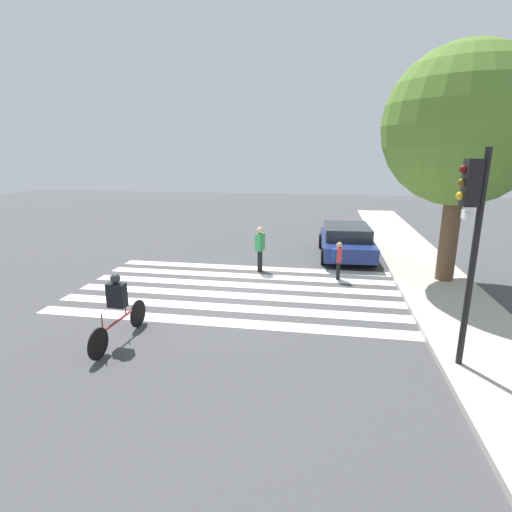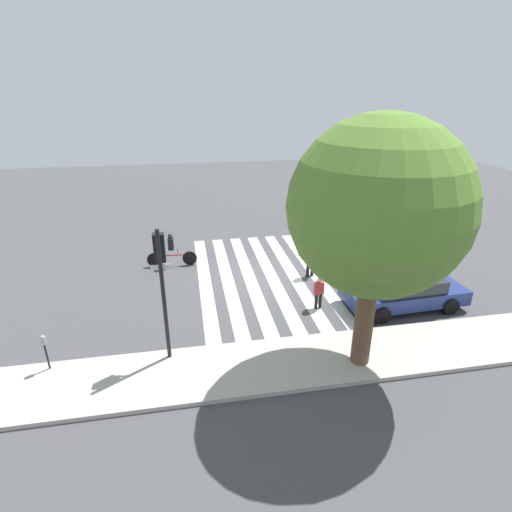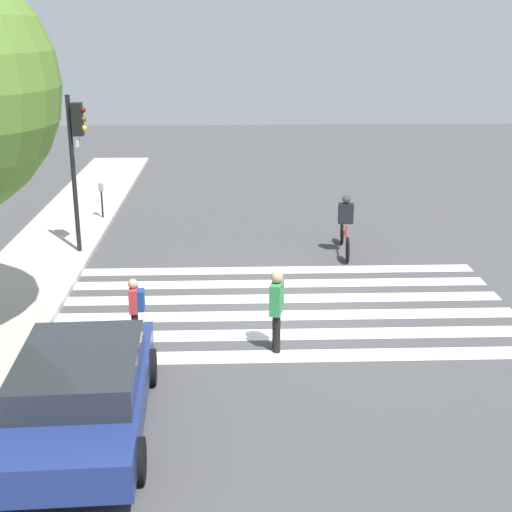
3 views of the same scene
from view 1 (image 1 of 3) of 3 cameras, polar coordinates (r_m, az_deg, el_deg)
The scene contains 9 objects.
ground_plane at distance 12.66m, azimuth -2.62°, elevation -4.87°, with size 60.00×60.00×0.00m, color #444447.
sidewalk_curb at distance 12.92m, azimuth 25.76°, elevation -5.65°, with size 36.00×2.50×0.14m.
crosswalk_stripes at distance 12.66m, azimuth -2.62°, elevation -4.85°, with size 5.51×10.00×0.01m.
traffic_light at distance 8.29m, azimuth 28.37°, elevation 4.54°, with size 0.60×0.50×4.31m.
street_tree at distance 14.09m, azimuth 27.42°, elevation 16.01°, with size 4.79×4.79×7.37m.
pedestrian_adult_tall_backpack at distance 14.42m, azimuth 0.57°, elevation 1.39°, with size 0.49×0.31×1.63m.
pedestrian_adult_blue_shirt at distance 13.76m, azimuth 11.61°, elevation -0.24°, with size 0.37×0.31×1.30m.
cyclist_mid_street at distance 9.57m, azimuth -19.14°, elevation -6.76°, with size 2.33×0.41×1.63m.
car_parked_far_curb at distance 16.99m, azimuth 12.74°, elevation 2.23°, with size 4.62×2.26×1.30m.
Camera 1 is at (11.66, 2.56, 4.23)m, focal length 28.00 mm.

